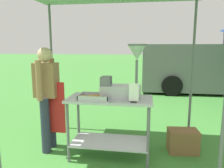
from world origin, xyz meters
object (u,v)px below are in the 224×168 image
Objects in this scene: donut_cart at (110,115)px; supply_crate at (183,141)px; vendor at (47,94)px; menu_sign at (134,94)px; donut_fryer at (124,80)px; donut_tray at (95,98)px; van_grey at (215,67)px.

donut_cart reaches higher than supply_crate.
vendor reaches higher than donut_cart.
menu_sign is 0.16× the size of vendor.
donut_fryer is 1.60× the size of supply_crate.
donut_cart is 0.36m from donut_tray.
donut_cart is 2.86× the size of donut_tray.
donut_tray is 0.56× the size of donut_fryer.
menu_sign is 6.06m from van_grey.
vendor reaches higher than menu_sign.
donut_fryer is 2.99× the size of menu_sign.
menu_sign is at bearing -9.09° from donut_tray.
donut_tray is at bearing -159.74° from donut_fryer.
donut_fryer reaches higher than donut_cart.
van_grey reaches higher than supply_crate.
donut_fryer is (0.20, 0.03, 0.52)m from donut_cart.
donut_cart is 1.03m from vendor.
supply_crate is 5.34m from van_grey.
supply_crate is at bearing 34.74° from menu_sign.
donut_fryer is 0.32m from menu_sign.
supply_crate is at bearing 17.48° from donut_fryer.
van_grey is at bearing 69.40° from supply_crate.
vendor reaches higher than donut_tray.
menu_sign is at bearing -115.45° from van_grey.
vendor is (-1.34, 0.29, -0.10)m from menu_sign.
vendor reaches higher than supply_crate.
donut_fryer reaches higher than menu_sign.
vendor is at bearing 174.93° from donut_cart.
menu_sign is at bearing -145.26° from supply_crate.
donut_fryer reaches higher than vendor.
donut_tray is at bearing -149.75° from donut_cart.
supply_crate is at bearing 6.16° from vendor.
donut_cart is at bearing -171.00° from donut_fryer.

